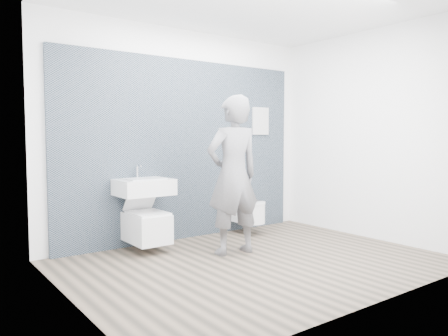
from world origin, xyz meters
TOP-DOWN VIEW (x-y plane):
  - ground at (0.00, 0.00)m, footprint 4.00×4.00m
  - room_shell at (0.00, 0.00)m, footprint 4.00×4.00m
  - tile_wall at (0.00, 1.47)m, footprint 3.60×0.06m
  - washbasin at (-0.76, 1.20)m, footprint 0.64×0.48m
  - toilet_square at (-0.76, 1.15)m, footprint 0.41×0.59m
  - toilet_rounded at (0.84, 1.16)m, footprint 0.33×0.56m
  - info_placard at (1.29, 1.43)m, footprint 0.31×0.03m
  - visitor at (0.01, 0.43)m, footprint 0.72×0.51m

SIDE VIEW (x-z plane):
  - ground at x=0.00m, z-range 0.00..0.00m
  - tile_wall at x=0.00m, z-range -1.20..1.20m
  - info_placard at x=1.29m, z-range -0.20..0.20m
  - toilet_square at x=-0.76m, z-range -0.05..0.66m
  - toilet_rounded at x=0.84m, z-range 0.16..0.47m
  - washbasin at x=-0.76m, z-range 0.53..1.02m
  - visitor at x=0.01m, z-range 0.00..1.85m
  - room_shell at x=0.00m, z-range -0.26..3.74m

